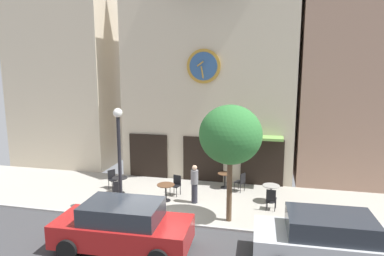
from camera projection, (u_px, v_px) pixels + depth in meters
ground_plane at (144, 234)px, 11.82m from camera, size 24.41×12.10×0.13m
clock_building at (209, 65)px, 17.76m from camera, size 8.84×4.24×11.40m
neighbor_building_left at (70, 36)px, 20.26m from camera, size 5.90×4.71×15.24m
neighbor_building_right at (374, 45)px, 16.16m from camera, size 6.74×3.48×13.56m
street_lamp at (120, 160)px, 13.24m from camera, size 0.36×0.36×4.19m
street_tree at (230, 135)px, 12.23m from camera, size 2.30×2.07×4.41m
cafe_table_near_curb at (120, 182)px, 15.52m from camera, size 0.69×0.69×0.75m
cafe_table_center_left at (166, 189)px, 14.63m from camera, size 0.77×0.77×0.74m
cafe_table_near_door at (225, 178)px, 16.22m from camera, size 0.69×0.69×0.74m
cafe_table_center_right at (271, 190)px, 14.49m from camera, size 0.72×0.72×0.75m
cafe_chair_left_end at (241, 181)px, 15.72m from camera, size 0.54×0.54×0.90m
cafe_chair_under_awning at (117, 189)px, 14.66m from camera, size 0.55×0.55×0.90m
cafe_chair_outer at (176, 184)px, 15.34m from camera, size 0.49×0.49×0.90m
cafe_chair_facing_street at (113, 178)px, 16.16m from camera, size 0.56×0.56×0.90m
cafe_chair_right_end at (271, 198)px, 13.65m from camera, size 0.44×0.44×0.90m
pedestrian_grey at (194, 183)px, 14.36m from camera, size 0.33×0.33×1.67m
parked_car_red at (123, 226)px, 10.67m from camera, size 4.36×2.13×1.55m
parked_car_silver at (329, 241)px, 9.78m from camera, size 4.35×2.12×1.55m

